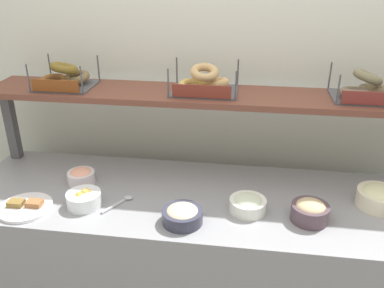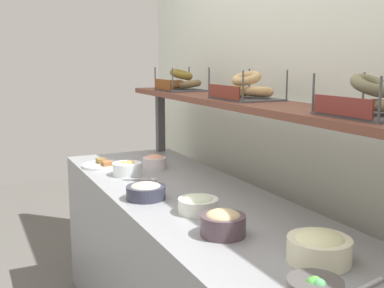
% 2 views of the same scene
% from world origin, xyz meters
% --- Properties ---
extents(back_wall, '(3.48, 0.06, 2.40)m').
position_xyz_m(back_wall, '(0.00, 0.55, 1.20)').
color(back_wall, silver).
rests_on(back_wall, ground_plane).
extents(deli_counter, '(2.28, 0.70, 0.85)m').
position_xyz_m(deli_counter, '(0.00, 0.00, 0.42)').
color(deli_counter, gray).
rests_on(deli_counter, ground_plane).
extents(shelf_riser_left, '(0.05, 0.05, 0.40)m').
position_xyz_m(shelf_riser_left, '(-1.08, 0.27, 1.05)').
color(shelf_riser_left, '#4C4C51').
rests_on(shelf_riser_left, deli_counter).
extents(upper_shelf, '(2.24, 0.32, 0.03)m').
position_xyz_m(upper_shelf, '(0.00, 0.27, 1.26)').
color(upper_shelf, brown).
rests_on(upper_shelf, shelf_riser_left).
extents(bowl_scallion_spread, '(0.16, 0.16, 0.07)m').
position_xyz_m(bowl_scallion_spread, '(0.23, -0.09, 0.89)').
color(bowl_scallion_spread, white).
rests_on(bowl_scallion_spread, deli_counter).
extents(bowl_hummus, '(0.16, 0.16, 0.09)m').
position_xyz_m(bowl_hummus, '(0.49, -0.12, 0.90)').
color(bowl_hummus, '#503E47').
rests_on(bowl_hummus, deli_counter).
extents(bowl_tuna_salad, '(0.18, 0.18, 0.08)m').
position_xyz_m(bowl_tuna_salad, '(-0.05, -0.21, 0.89)').
color(bowl_tuna_salad, '#343749').
rests_on(bowl_tuna_salad, deli_counter).
extents(bowl_fruit_salad, '(0.16, 0.16, 0.08)m').
position_xyz_m(bowl_fruit_salad, '(-0.52, -0.15, 0.89)').
color(bowl_fruit_salad, white).
rests_on(bowl_fruit_salad, deli_counter).
extents(bowl_potato_salad, '(0.20, 0.20, 0.10)m').
position_xyz_m(bowl_potato_salad, '(0.82, 0.04, 0.90)').
color(bowl_potato_salad, '#ECE7C3').
rests_on(bowl_potato_salad, deli_counter).
extents(bowl_lox_spread, '(0.13, 0.13, 0.08)m').
position_xyz_m(bowl_lox_spread, '(-0.61, 0.04, 0.89)').
color(bowl_lox_spread, silver).
rests_on(bowl_lox_spread, deli_counter).
extents(serving_plate_white, '(0.24, 0.24, 0.04)m').
position_xyz_m(serving_plate_white, '(-0.77, -0.21, 0.86)').
color(serving_plate_white, white).
rests_on(serving_plate_white, deli_counter).
extents(serving_spoon_near_plate, '(0.11, 0.16, 0.01)m').
position_xyz_m(serving_spoon_near_plate, '(-0.35, -0.10, 0.86)').
color(serving_spoon_near_plate, '#B7B7BC').
rests_on(serving_spoon_near_plate, deli_counter).
extents(bagel_basket_cinnamon_raisin, '(0.29, 0.26, 0.14)m').
position_xyz_m(bagel_basket_cinnamon_raisin, '(-0.73, 0.27, 1.33)').
color(bagel_basket_cinnamon_raisin, '#4C4C51').
rests_on(bagel_basket_cinnamon_raisin, upper_shelf).
extents(bagel_basket_sesame, '(0.32, 0.27, 0.14)m').
position_xyz_m(bagel_basket_sesame, '(-0.02, 0.28, 1.33)').
color(bagel_basket_sesame, '#4C4C51').
rests_on(bagel_basket_sesame, upper_shelf).
extents(bagel_basket_poppy, '(0.30, 0.24, 0.15)m').
position_xyz_m(bagel_basket_poppy, '(0.74, 0.29, 1.33)').
color(bagel_basket_poppy, '#4C4C51').
rests_on(bagel_basket_poppy, upper_shelf).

